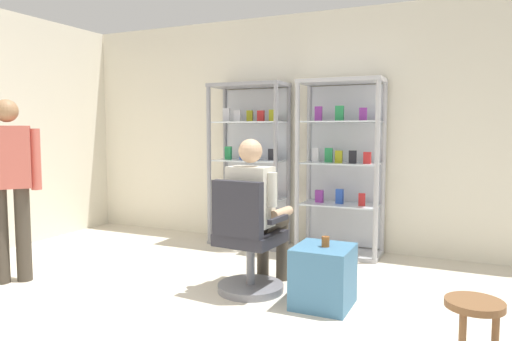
{
  "coord_description": "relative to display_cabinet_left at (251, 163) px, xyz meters",
  "views": [
    {
      "loc": [
        1.84,
        -2.29,
        1.37
      ],
      "look_at": [
        0.09,
        1.52,
        1.0
      ],
      "focal_mm": 33.0,
      "sensor_mm": 36.0,
      "label": 1
    }
  ],
  "objects": [
    {
      "name": "storage_crate",
      "position": [
        1.38,
        -1.61,
        -0.73
      ],
      "size": [
        0.43,
        0.45,
        0.47
      ],
      "primitive_type": "cube",
      "color": "teal",
      "rests_on": "ground"
    },
    {
      "name": "seated_shopkeeper",
      "position": [
        0.73,
        -1.44,
        -0.25
      ],
      "size": [
        0.51,
        0.59,
        1.29
      ],
      "color": "#3F382D",
      "rests_on": "ground"
    },
    {
      "name": "standing_customer",
      "position": [
        -1.32,
        -2.22,
        -0.03
      ],
      "size": [
        0.4,
        0.41,
        1.63
      ],
      "color": "#3F382D",
      "rests_on": "ground"
    },
    {
      "name": "office_chair",
      "position": [
        0.72,
        -1.6,
        -0.57
      ],
      "size": [
        0.58,
        0.56,
        0.96
      ],
      "color": "slate",
      "rests_on": "ground"
    },
    {
      "name": "display_cabinet_right",
      "position": [
        1.1,
        -0.0,
        -0.0
      ],
      "size": [
        0.9,
        0.45,
        1.9
      ],
      "color": "#B7B7BC",
      "rests_on": "ground"
    },
    {
      "name": "tea_glass",
      "position": [
        1.39,
        -1.61,
        -0.46
      ],
      "size": [
        0.06,
        0.06,
        0.08
      ],
      "primitive_type": "cylinder",
      "color": "brown",
      "rests_on": "storage_crate"
    },
    {
      "name": "wooden_stool",
      "position": [
        2.44,
        -2.23,
        -0.63
      ],
      "size": [
        0.32,
        0.32,
        0.42
      ],
      "color": "brown",
      "rests_on": "ground"
    },
    {
      "name": "display_cabinet_left",
      "position": [
        0.0,
        0.0,
        0.0
      ],
      "size": [
        0.9,
        0.45,
        1.9
      ],
      "color": "gray",
      "rests_on": "ground"
    },
    {
      "name": "back_wall",
      "position": [
        0.55,
        0.24,
        0.38
      ],
      "size": [
        6.0,
        0.1,
        2.7
      ],
      "primitive_type": "cube",
      "color": "silver",
      "rests_on": "ground"
    }
  ]
}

